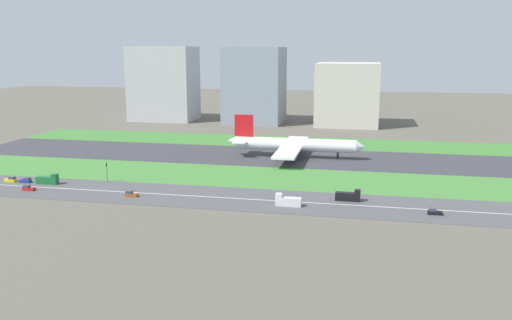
{
  "coord_description": "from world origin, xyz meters",
  "views": [
    {
      "loc": [
        50.37,
        -243.79,
        51.03
      ],
      "look_at": [
        7.76,
        -36.5,
        6.0
      ],
      "focal_mm": 37.25,
      "sensor_mm": 36.0,
      "label": 1
    }
  ],
  "objects": [
    {
      "name": "airliner",
      "position": [
        17.73,
        0.0,
        6.23
      ],
      "size": [
        65.0,
        56.0,
        19.7
      ],
      "color": "white",
      "rests_on": "runway"
    },
    {
      "name": "hangar_building",
      "position": [
        -24.15,
        114.0,
        25.59
      ],
      "size": [
        38.6,
        37.97,
        51.17
      ],
      "primitive_type": "cube",
      "color": "gray",
      "rests_on": "ground_plane"
    },
    {
      "name": "traffic_light",
      "position": [
        -46.29,
        -60.01,
        4.29
      ],
      "size": [
        0.36,
        0.5,
        7.2
      ],
      "color": "#4C4C51",
      "rests_on": "highway"
    },
    {
      "name": "truck_1",
      "position": [
        46.26,
        -68.0,
        1.67
      ],
      "size": [
        8.4,
        2.5,
        4.0
      ],
      "color": "black",
      "rests_on": "highway"
    },
    {
      "name": "car_2",
      "position": [
        -76.15,
        -68.0,
        0.92
      ],
      "size": [
        4.4,
        1.8,
        2.0
      ],
      "color": "navy",
      "rests_on": "highway"
    },
    {
      "name": "fuel_tank_west",
      "position": [
        -28.86,
        159.0,
        8.94
      ],
      "size": [
        16.64,
        16.64,
        17.88
      ],
      "primitive_type": "cylinder",
      "color": "silver",
      "rests_on": "ground_plane"
    },
    {
      "name": "highway_centerline",
      "position": [
        0.0,
        -73.0,
        0.11
      ],
      "size": [
        266.0,
        0.5,
        0.01
      ],
      "primitive_type": "cube",
      "color": "silver",
      "rests_on": "highway"
    },
    {
      "name": "truck_2",
      "position": [
        26.86,
        -78.0,
        1.67
      ],
      "size": [
        8.4,
        2.5,
        4.0
      ],
      "rotation": [
        0.0,
        0.0,
        3.14
      ],
      "color": "silver",
      "rests_on": "highway"
    },
    {
      "name": "ground_plane",
      "position": [
        0.0,
        0.0,
        0.0
      ],
      "size": [
        800.0,
        800.0,
        0.0
      ],
      "primitive_type": "plane",
      "color": "#5B564C"
    },
    {
      "name": "car_1",
      "position": [
        -68.28,
        -78.0,
        0.92
      ],
      "size": [
        4.4,
        1.8,
        2.0
      ],
      "rotation": [
        0.0,
        0.0,
        3.14
      ],
      "color": "#B2191E",
      "rests_on": "highway"
    },
    {
      "name": "grass_median_south",
      "position": [
        0.0,
        -41.0,
        0.05
      ],
      "size": [
        280.0,
        36.0,
        0.1
      ],
      "primitive_type": "cube",
      "color": "#427F38",
      "rests_on": "ground_plane"
    },
    {
      "name": "terminal_building",
      "position": [
        -90.0,
        114.0,
        25.81
      ],
      "size": [
        44.39,
        30.85,
        51.62
      ],
      "primitive_type": "cube",
      "color": "#B2B2B7",
      "rests_on": "ground_plane"
    },
    {
      "name": "car_4",
      "position": [
        72.92,
        -78.0,
        0.92
      ],
      "size": [
        4.4,
        1.8,
        2.0
      ],
      "rotation": [
        0.0,
        0.0,
        3.14
      ],
      "color": "black",
      "rests_on": "highway"
    },
    {
      "name": "highway",
      "position": [
        0.0,
        -73.0,
        0.05
      ],
      "size": [
        280.0,
        28.0,
        0.1
      ],
      "primitive_type": "cube",
      "color": "#4C4C4F",
      "rests_on": "ground_plane"
    },
    {
      "name": "truck_0",
      "position": [
        -66.64,
        -68.0,
        1.67
      ],
      "size": [
        8.4,
        2.5,
        4.0
      ],
      "color": "#19662D",
      "rests_on": "highway"
    },
    {
      "name": "grass_median_north",
      "position": [
        0.0,
        41.0,
        0.05
      ],
      "size": [
        280.0,
        36.0,
        0.1
      ],
      "primitive_type": "cube",
      "color": "#3D7A33",
      "rests_on": "ground_plane"
    },
    {
      "name": "runway",
      "position": [
        0.0,
        0.0,
        0.05
      ],
      "size": [
        280.0,
        46.0,
        0.1
      ],
      "primitive_type": "cube",
      "color": "#38383D",
      "rests_on": "ground_plane"
    },
    {
      "name": "office_tower",
      "position": [
        38.82,
        114.0,
        20.52
      ],
      "size": [
        40.88,
        37.42,
        41.03
      ],
      "primitive_type": "cube",
      "color": "beige",
      "rests_on": "ground_plane"
    },
    {
      "name": "car_5",
      "position": [
        -28.22,
        -78.0,
        0.92
      ],
      "size": [
        4.4,
        1.8,
        2.0
      ],
      "rotation": [
        0.0,
        0.0,
        3.14
      ],
      "color": "brown",
      "rests_on": "highway"
    },
    {
      "name": "car_3",
      "position": [
        -82.68,
        -68.0,
        0.92
      ],
      "size": [
        4.4,
        1.8,
        2.0
      ],
      "color": "yellow",
      "rests_on": "highway"
    }
  ]
}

